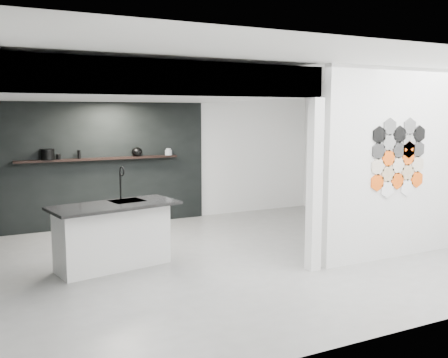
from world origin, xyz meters
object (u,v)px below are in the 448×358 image
glass_vase (168,152)px  utensil_cup (58,157)px  bottle_dark (79,154)px  kitchen_island (113,235)px  stockpot (48,154)px  partition_panel (393,164)px  glass_bowl (168,152)px  kettle (137,152)px

glass_vase → utensil_cup: size_ratio=1.43×
utensil_cup → bottle_dark: bearing=0.0°
kitchen_island → stockpot: size_ratio=7.77×
kitchen_island → stockpot: bearing=90.8°
stockpot → bottle_dark: 0.55m
partition_panel → glass_bowl: size_ratio=19.67×
glass_vase → bottle_dark: bottle_dark is taller
stockpot → kitchen_island: bearing=-78.7°
glass_vase → bottle_dark: 1.73m
kitchen_island → glass_bowl: size_ratio=12.89×
kitchen_island → glass_vase: size_ratio=13.53×
kettle → glass_bowl: 0.64m
partition_panel → kettle: partition_panel is taller
stockpot → kettle: (1.63, 0.00, -0.01)m
utensil_cup → glass_vase: bearing=0.0°
stockpot → glass_vase: size_ratio=1.74×
glass_vase → utensil_cup: glass_vase is taller
stockpot → bottle_dark: size_ratio=1.53×
kitchen_island → glass_vase: bearing=44.8°
bottle_dark → glass_bowl: bearing=0.0°
partition_panel → bottle_dark: (-3.80, 3.87, -0.00)m
glass_bowl → bottle_dark: size_ratio=0.92×
bottle_dark → partition_panel: bearing=-45.5°
glass_bowl → bottle_dark: bearing=180.0°
stockpot → kettle: stockpot is taller
kettle → bottle_dark: bearing=-155.7°
kitchen_island → partition_panel: bearing=-29.5°
kettle → partition_panel: bearing=-30.6°
partition_panel → glass_bowl: partition_panel is taller
glass_bowl → utensil_cup: bearing=180.0°
glass_bowl → stockpot: bearing=180.0°
glass_bowl → bottle_dark: (-1.73, 0.00, 0.03)m
bottle_dark → kitchen_island: bearing=-90.9°
kettle → bottle_dark: (-1.08, 0.00, -0.01)m
partition_panel → kitchen_island: size_ratio=1.53×
utensil_cup → kitchen_island: bearing=-82.7°
glass_bowl → glass_vase: bearing=0.0°
kitchen_island → utensil_cup: size_ratio=19.31×
partition_panel → kitchen_island: partition_panel is taller
kettle → utensil_cup: size_ratio=2.15×
stockpot → kettle: 1.63m
kitchen_island → bottle_dark: bottle_dark is taller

